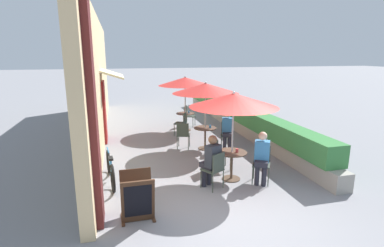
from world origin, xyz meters
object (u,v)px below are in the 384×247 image
at_px(patio_umbrella_near, 234,100).
at_px(patio_umbrella_far, 185,81).
at_px(patio_table_mid, 205,134).
at_px(cafe_chair_near_back, 219,151).
at_px(coffee_cup_far, 189,112).
at_px(bicycle_leaning, 111,169).
at_px(patio_table_near, 232,160).
at_px(menu_board, 137,197).
at_px(cafe_chair_mid_left, 227,133).
at_px(seated_patron_mid_left, 227,129).
at_px(patio_table_far, 185,118).
at_px(patio_umbrella_mid, 206,88).
at_px(cafe_chair_mid_right, 183,133).
at_px(cafe_chair_near_left, 215,168).
at_px(cafe_chair_near_right, 262,161).
at_px(seated_patron_near_left, 211,159).
at_px(cafe_chair_far_left, 182,122).
at_px(cafe_chair_far_right, 188,114).
at_px(seated_patron_near_right, 262,156).
at_px(coffee_cup_mid, 210,126).
at_px(coffee_cup_near, 237,150).

bearing_deg(patio_umbrella_near, patio_umbrella_far, 90.02).
relative_size(patio_table_mid, patio_umbrella_far, 0.34).
height_order(patio_umbrella_near, patio_table_mid, patio_umbrella_near).
relative_size(cafe_chair_near_back, coffee_cup_far, 9.67).
bearing_deg(bicycle_leaning, patio_table_near, -15.99).
bearing_deg(patio_umbrella_far, cafe_chair_near_back, -90.99).
xyz_separation_m(patio_table_mid, menu_board, (-2.43, -3.72, -0.06)).
height_order(cafe_chair_mid_left, seated_patron_mid_left, seated_patron_mid_left).
bearing_deg(patio_table_near, cafe_chair_near_back, 96.12).
bearing_deg(bicycle_leaning, patio_table_far, 51.62).
height_order(patio_umbrella_mid, cafe_chair_mid_right, patio_umbrella_mid).
bearing_deg(menu_board, patio_umbrella_far, 68.71).
relative_size(cafe_chair_near_left, cafe_chair_near_right, 1.00).
xyz_separation_m(patio_table_near, seated_patron_near_left, (-0.63, -0.32, 0.19)).
height_order(cafe_chair_mid_right, cafe_chair_far_left, same).
bearing_deg(cafe_chair_near_right, cafe_chair_far_right, -56.27).
xyz_separation_m(seated_patron_near_left, cafe_chair_mid_left, (1.39, 2.63, -0.17)).
bearing_deg(cafe_chair_far_left, menu_board, -171.63).
distance_m(seated_patron_near_right, coffee_cup_mid, 2.82).
bearing_deg(patio_umbrella_near, seated_patron_near_right, -32.96).
height_order(cafe_chair_near_back, cafe_chair_far_left, same).
distance_m(patio_table_mid, patio_umbrella_mid, 1.46).
xyz_separation_m(patio_table_mid, bicycle_leaning, (-2.93, -1.96, -0.16)).
xyz_separation_m(cafe_chair_near_left, cafe_chair_near_back, (0.50, 1.12, 0.00)).
bearing_deg(cafe_chair_mid_right, coffee_cup_far, 91.63).
bearing_deg(seated_patron_near_left, bicycle_leaning, 129.43).
bearing_deg(patio_umbrella_near, menu_board, -152.17).
bearing_deg(patio_table_near, patio_table_far, 90.02).
xyz_separation_m(cafe_chair_far_right, bicycle_leaning, (-3.13, -5.09, -0.18)).
height_order(seated_patron_near_left, cafe_chair_far_left, seated_patron_near_left).
height_order(patio_umbrella_near, cafe_chair_near_right, patio_umbrella_near).
xyz_separation_m(patio_umbrella_near, seated_patron_mid_left, (0.73, 2.21, -1.27)).
height_order(patio_table_far, cafe_chair_far_right, cafe_chair_far_right).
xyz_separation_m(coffee_cup_near, menu_board, (-2.46, -1.18, -0.32)).
relative_size(patio_umbrella_near, seated_patron_near_left, 1.73).
xyz_separation_m(cafe_chair_near_left, cafe_chair_far_left, (0.30, 4.72, 0.00)).
relative_size(cafe_chair_near_left, patio_umbrella_far, 0.40).
bearing_deg(seated_patron_mid_left, cafe_chair_far_left, -44.70).
height_order(seated_patron_near_right, menu_board, seated_patron_near_right).
xyz_separation_m(coffee_cup_mid, menu_board, (-2.58, -3.66, -0.32)).
bearing_deg(cafe_chair_far_left, cafe_chair_far_right, 6.21).
distance_m(seated_patron_near_right, patio_table_mid, 2.91).
distance_m(patio_umbrella_near, bicycle_leaning, 3.32).
xyz_separation_m(patio_umbrella_mid, cafe_chair_far_right, (0.20, 3.13, -1.44)).
height_order(patio_table_near, patio_umbrella_near, patio_umbrella_near).
distance_m(seated_patron_near_left, menu_board, 1.98).
distance_m(patio_table_near, seated_patron_near_right, 0.73).
distance_m(patio_table_mid, cafe_chair_mid_left, 0.71).
relative_size(patio_umbrella_near, menu_board, 2.47).
xyz_separation_m(coffee_cup_mid, cafe_chair_far_right, (0.05, 3.20, -0.23)).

